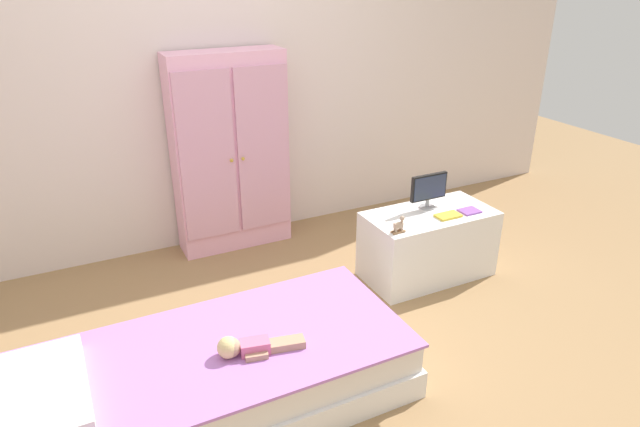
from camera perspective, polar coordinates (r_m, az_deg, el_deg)
The scene contains 11 objects.
ground_plane at distance 3.01m, azimuth -2.22°, elevation -14.69°, with size 10.00×10.00×0.02m, color #99754C.
back_wall at distance 3.87m, azimuth -12.65°, elevation 15.84°, with size 6.40×0.05×2.70m, color silver.
bed at distance 2.70m, azimuth -10.52°, elevation -16.15°, with size 1.77×0.81×0.31m.
pillow at distance 2.54m, azimuth -26.41°, elevation -16.06°, with size 0.32×0.58×0.07m, color white.
doll at distance 2.53m, azimuth -7.71°, elevation -13.38°, with size 0.39×0.16×0.10m.
wardrobe at distance 3.89m, azimuth -9.17°, elevation 6.12°, with size 0.78×0.29×1.38m.
tv_stand at distance 3.66m, azimuth 10.99°, elevation -3.11°, with size 0.82×0.43×0.45m, color white.
tv_monitor at distance 3.59m, azimuth 11.10°, elevation 2.50°, with size 0.26×0.10×0.23m.
rocking_horse_toy at distance 3.26m, azimuth 8.13°, elevation -1.22°, with size 0.08×0.04×0.10m.
book_yellow at distance 3.54m, azimuth 13.00°, elevation -0.21°, with size 0.16×0.09×0.01m, color gold.
book_purple at distance 3.64m, azimuth 15.08°, elevation 0.26°, with size 0.12×0.10×0.01m, color #8E51B2.
Camera 1 is at (-0.94, -2.14, 1.88)m, focal length 31.20 mm.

